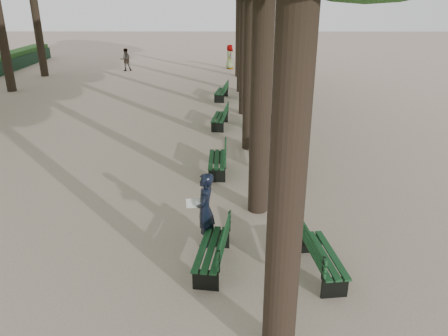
{
  "coord_description": "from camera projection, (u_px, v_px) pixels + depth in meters",
  "views": [
    {
      "loc": [
        0.67,
        -7.45,
        5.42
      ],
      "look_at": [
        0.6,
        3.0,
        1.2
      ],
      "focal_mm": 35.0,
      "sensor_mm": 36.0,
      "label": 1
    }
  ],
  "objects": [
    {
      "name": "bench_right_2",
      "position": [
        273.0,
        124.0,
        18.35
      ],
      "size": [
        0.59,
        1.81,
        0.92
      ],
      "color": "black",
      "rests_on": "ground"
    },
    {
      "name": "bench_left_2",
      "position": [
        220.0,
        121.0,
        18.77
      ],
      "size": [
        0.77,
        1.85,
        0.92
      ],
      "color": "black",
      "rests_on": "ground"
    },
    {
      "name": "bench_right_0",
      "position": [
        322.0,
        262.0,
        8.97
      ],
      "size": [
        0.78,
        1.86,
        0.92
      ],
      "color": "black",
      "rests_on": "ground"
    },
    {
      "name": "pedestrian_c",
      "position": [
        264.0,
        59.0,
        32.58
      ],
      "size": [
        0.43,
        0.94,
        1.54
      ],
      "primitive_type": "imported",
      "rotation": [
        0.0,
        0.0,
        4.86
      ],
      "color": "#262628",
      "rests_on": "ground"
    },
    {
      "name": "bench_right_3",
      "position": [
        264.0,
        97.0,
        22.99
      ],
      "size": [
        0.76,
        1.85,
        0.92
      ],
      "color": "black",
      "rests_on": "ground"
    },
    {
      "name": "bench_left_3",
      "position": [
        221.0,
        94.0,
        23.6
      ],
      "size": [
        0.8,
        1.86,
        0.92
      ],
      "color": "black",
      "rests_on": "ground"
    },
    {
      "name": "bench_left_1",
      "position": [
        217.0,
        165.0,
        14.03
      ],
      "size": [
        0.57,
        1.8,
        0.92
      ],
      "color": "black",
      "rests_on": "ground"
    },
    {
      "name": "pedestrian_d",
      "position": [
        230.0,
        57.0,
        32.87
      ],
      "size": [
        0.63,
        0.94,
        1.78
      ],
      "primitive_type": "imported",
      "rotation": [
        0.0,
        0.0,
        1.93
      ],
      "color": "#262628",
      "rests_on": "ground"
    },
    {
      "name": "bench_left_0",
      "position": [
        212.0,
        256.0,
        9.18
      ],
      "size": [
        0.81,
        1.86,
        0.92
      ],
      "color": "black",
      "rests_on": "ground"
    },
    {
      "name": "man_with_map",
      "position": [
        205.0,
        210.0,
        9.8
      ],
      "size": [
        0.65,
        0.74,
        1.76
      ],
      "color": "black",
      "rests_on": "ground"
    },
    {
      "name": "pedestrian_a",
      "position": [
        126.0,
        60.0,
        32.07
      ],
      "size": [
        0.84,
        0.53,
        1.61
      ],
      "primitive_type": "imported",
      "rotation": [
        0.0,
        0.0,
        3.43
      ],
      "color": "#262628",
      "rests_on": "ground"
    },
    {
      "name": "ground",
      "position": [
        194.0,
        277.0,
        8.95
      ],
      "size": [
        120.0,
        120.0,
        0.0
      ],
      "primitive_type": "plane",
      "color": "tan",
      "rests_on": "ground"
    },
    {
      "name": "bench_right_1",
      "position": [
        287.0,
        162.0,
        14.24
      ],
      "size": [
        0.62,
        1.81,
        0.92
      ],
      "color": "black",
      "rests_on": "ground"
    }
  ]
}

